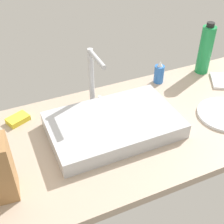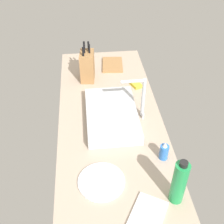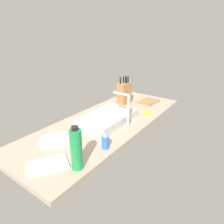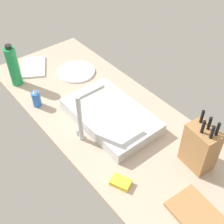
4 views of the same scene
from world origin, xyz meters
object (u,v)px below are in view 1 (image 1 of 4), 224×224
faucet (93,75)px  soap_bottle (159,73)px  sink_basin (114,125)px  water_bottle (205,50)px  dish_sponge (18,119)px

faucet → soap_bottle: (37.83, 6.91, -11.90)cm
sink_basin → water_bottle: (63.12, 24.97, 9.72)cm
soap_bottle → water_bottle: 27.72cm
water_bottle → soap_bottle: bearing=179.2°
water_bottle → dish_sponge: water_bottle is taller
sink_basin → soap_bottle: bearing=34.8°
sink_basin → faucet: size_ratio=1.85×
soap_bottle → dish_sponge: (-71.61, -3.13, -3.89)cm
water_bottle → dish_sponge: bearing=-178.4°
sink_basin → soap_bottle: 44.51cm
sink_basin → dish_sponge: (-35.08, 22.23, -2.03)cm
sink_basin → faucet: 23.05cm
faucet → soap_bottle: faucet is taller
faucet → soap_bottle: 40.26cm
dish_sponge → water_bottle: bearing=1.6°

